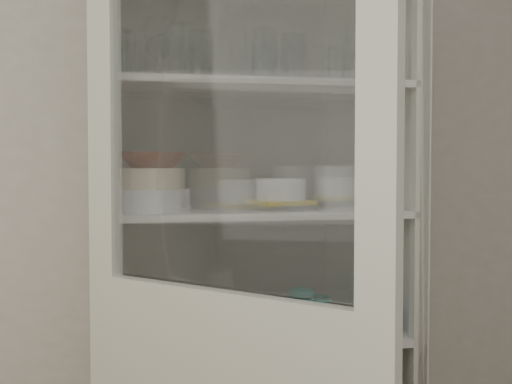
# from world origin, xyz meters

# --- Properties ---
(wall_back) EXTENTS (3.60, 0.02, 2.60)m
(wall_back) POSITION_xyz_m (0.00, 1.50, 1.30)
(wall_back) COLOR #B9B2A1
(wall_back) RESTS_ON ground
(pantry_cabinet) EXTENTS (1.00, 0.45, 2.10)m
(pantry_cabinet) POSITION_xyz_m (0.20, 1.34, 0.94)
(pantry_cabinet) COLOR beige
(pantry_cabinet) RESTS_ON floor
(cupboard_door) EXTENTS (0.66, 0.67, 2.00)m
(cupboard_door) POSITION_xyz_m (0.02, 0.73, 0.87)
(cupboard_door) COLOR beige
(cupboard_door) RESTS_ON floor
(tumbler_0) EXTENTS (0.07, 0.07, 0.13)m
(tumbler_0) POSITION_xyz_m (-0.21, 1.13, 1.73)
(tumbler_0) COLOR silver
(tumbler_0) RESTS_ON shelf_glass
(tumbler_1) EXTENTS (0.09, 0.09, 0.16)m
(tumbler_1) POSITION_xyz_m (-0.05, 1.12, 1.74)
(tumbler_1) COLOR silver
(tumbler_1) RESTS_ON shelf_glass
(tumbler_2) EXTENTS (0.09, 0.09, 0.14)m
(tumbler_2) POSITION_xyz_m (0.01, 1.13, 1.73)
(tumbler_2) COLOR silver
(tumbler_2) RESTS_ON shelf_glass
(tumbler_3) EXTENTS (0.08, 0.08, 0.13)m
(tumbler_3) POSITION_xyz_m (0.28, 1.11, 1.73)
(tumbler_3) COLOR silver
(tumbler_3) RESTS_ON shelf_glass
(tumbler_4) EXTENTS (0.08, 0.08, 0.15)m
(tumbler_4) POSITION_xyz_m (0.20, 1.14, 1.74)
(tumbler_4) COLOR silver
(tumbler_4) RESTS_ON shelf_glass
(tumbler_5) EXTENTS (0.08, 0.08, 0.14)m
(tumbler_5) POSITION_xyz_m (0.30, 1.16, 1.73)
(tumbler_5) COLOR silver
(tumbler_5) RESTS_ON shelf_glass
(tumbler_6) EXTENTS (0.09, 0.09, 0.14)m
(tumbler_6) POSITION_xyz_m (0.61, 1.13, 1.73)
(tumbler_6) COLOR silver
(tumbler_6) RESTS_ON shelf_glass
(tumbler_7) EXTENTS (0.08, 0.08, 0.13)m
(tumbler_7) POSITION_xyz_m (-0.21, 1.28, 1.72)
(tumbler_7) COLOR silver
(tumbler_7) RESTS_ON shelf_glass
(tumbler_8) EXTENTS (0.10, 0.10, 0.16)m
(tumbler_8) POSITION_xyz_m (-0.08, 1.28, 1.74)
(tumbler_8) COLOR silver
(tumbler_8) RESTS_ON shelf_glass
(tumbler_9) EXTENTS (0.09, 0.09, 0.15)m
(tumbler_9) POSITION_xyz_m (0.22, 1.25, 1.73)
(tumbler_9) COLOR silver
(tumbler_9) RESTS_ON shelf_glass
(tumbler_10) EXTENTS (0.08, 0.08, 0.15)m
(tumbler_10) POSITION_xyz_m (0.29, 1.30, 1.74)
(tumbler_10) COLOR silver
(tumbler_10) RESTS_ON shelf_glass
(tumbler_11) EXTENTS (0.08, 0.08, 0.13)m
(tumbler_11) POSITION_xyz_m (0.47, 1.27, 1.72)
(tumbler_11) COLOR silver
(tumbler_11) RESTS_ON shelf_glass
(goblet_0) EXTENTS (0.08, 0.08, 0.18)m
(goblet_0) POSITION_xyz_m (-0.11, 1.36, 1.75)
(goblet_0) COLOR silver
(goblet_0) RESTS_ON shelf_glass
(goblet_1) EXTENTS (0.08, 0.08, 0.18)m
(goblet_1) POSITION_xyz_m (0.04, 1.37, 1.75)
(goblet_1) COLOR silver
(goblet_1) RESTS_ON shelf_glass
(goblet_2) EXTENTS (0.08, 0.08, 0.17)m
(goblet_2) POSITION_xyz_m (0.32, 1.35, 1.75)
(goblet_2) COLOR silver
(goblet_2) RESTS_ON shelf_glass
(goblet_3) EXTENTS (0.08, 0.08, 0.18)m
(goblet_3) POSITION_xyz_m (0.52, 1.35, 1.75)
(goblet_3) COLOR silver
(goblet_3) RESTS_ON shelf_glass
(plate_stack_front) EXTENTS (0.23, 0.23, 0.07)m
(plate_stack_front) POSITION_xyz_m (-0.14, 1.21, 1.30)
(plate_stack_front) COLOR white
(plate_stack_front) RESTS_ON shelf_plates
(plate_stack_back) EXTENTS (0.20, 0.20, 0.06)m
(plate_stack_back) POSITION_xyz_m (-0.21, 1.37, 1.29)
(plate_stack_back) COLOR white
(plate_stack_back) RESTS_ON shelf_plates
(cream_bowl) EXTENTS (0.23, 0.23, 0.06)m
(cream_bowl) POSITION_xyz_m (-0.14, 1.21, 1.36)
(cream_bowl) COLOR beige
(cream_bowl) RESTS_ON plate_stack_front
(terracotta_bowl) EXTENTS (0.25, 0.25, 0.05)m
(terracotta_bowl) POSITION_xyz_m (-0.14, 1.21, 1.42)
(terracotta_bowl) COLOR brown
(terracotta_bowl) RESTS_ON cream_bowl
(glass_platter) EXTENTS (0.32, 0.32, 0.02)m
(glass_platter) POSITION_xyz_m (0.28, 1.25, 1.27)
(glass_platter) COLOR silver
(glass_platter) RESTS_ON shelf_plates
(yellow_trivet) EXTENTS (0.21, 0.21, 0.01)m
(yellow_trivet) POSITION_xyz_m (0.28, 1.25, 1.28)
(yellow_trivet) COLOR yellow
(yellow_trivet) RESTS_ON glass_platter
(white_ramekin) EXTENTS (0.21, 0.21, 0.07)m
(white_ramekin) POSITION_xyz_m (0.28, 1.25, 1.32)
(white_ramekin) COLOR white
(white_ramekin) RESTS_ON yellow_trivet
(grey_bowl_stack) EXTENTS (0.15, 0.15, 0.14)m
(grey_bowl_stack) POSITION_xyz_m (0.47, 1.27, 1.33)
(grey_bowl_stack) COLOR #B5B5B5
(grey_bowl_stack) RESTS_ON shelf_plates
(mug_blue) EXTENTS (0.14, 0.14, 0.09)m
(mug_blue) POSITION_xyz_m (0.61, 1.24, 0.91)
(mug_blue) COLOR #0C2B9F
(mug_blue) RESTS_ON shelf_mugs
(mug_teal) EXTENTS (0.11, 0.11, 0.09)m
(mug_teal) POSITION_xyz_m (0.43, 1.34, 0.91)
(mug_teal) COLOR #18877C
(mug_teal) RESTS_ON shelf_mugs
(mug_white) EXTENTS (0.14, 0.14, 0.10)m
(mug_white) POSITION_xyz_m (0.56, 1.13, 0.91)
(mug_white) COLOR white
(mug_white) RESTS_ON shelf_mugs
(teal_jar) EXTENTS (0.09, 0.09, 0.11)m
(teal_jar) POSITION_xyz_m (0.36, 1.30, 0.92)
(teal_jar) COLOR #18877C
(teal_jar) RESTS_ON shelf_mugs
(measuring_cups) EXTENTS (0.11, 0.11, 0.04)m
(measuring_cups) POSITION_xyz_m (0.10, 1.19, 0.88)
(measuring_cups) COLOR #BCBCBC
(measuring_cups) RESTS_ON shelf_mugs
(white_canister) EXTENTS (0.13, 0.13, 0.14)m
(white_canister) POSITION_xyz_m (-0.21, 1.33, 0.93)
(white_canister) COLOR white
(white_canister) RESTS_ON shelf_mugs
(tumbler_12) EXTENTS (0.06, 0.06, 0.13)m
(tumbler_12) POSITION_xyz_m (0.58, 1.18, 1.73)
(tumbler_12) COLOR silver
(tumbler_12) RESTS_ON shelf_glass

